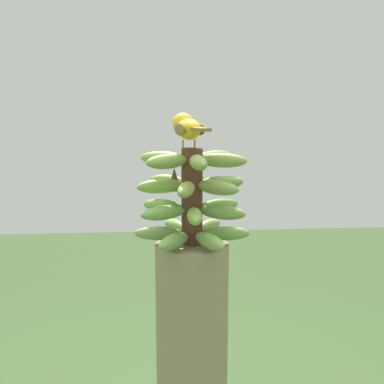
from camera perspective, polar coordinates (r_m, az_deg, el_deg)
The scene contains 2 objects.
banana_bunch at distance 1.28m, azimuth -0.03°, elevation -0.54°, with size 0.30×0.30×0.25m.
perched_bird at distance 1.27m, azimuth -0.57°, elevation 7.50°, with size 0.21×0.09×0.09m.
Camera 1 is at (-1.25, 0.09, 1.33)m, focal length 46.13 mm.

